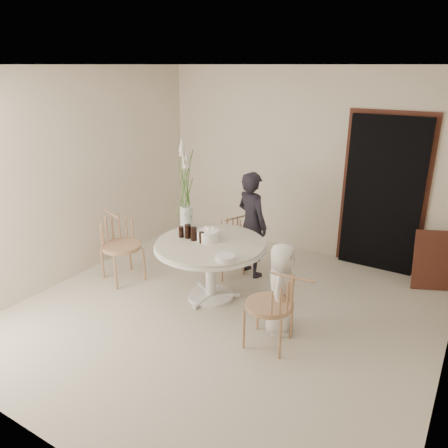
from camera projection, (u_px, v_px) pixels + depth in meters
The scene contains 18 objects.
ground at pixel (224, 314), 5.02m from camera, with size 4.50×4.50×0.00m, color beige.
room_shell at pixel (224, 177), 4.46m from camera, with size 4.50×4.50×4.50m.
doorway at pixel (383, 195), 5.84m from camera, with size 1.00×0.10×2.10m, color black.
door_trim at pixel (384, 190), 5.85m from camera, with size 1.12×0.03×2.22m, color #59241E.
table at pixel (210, 251), 5.18m from camera, with size 1.33×1.33×0.73m.
picture_frame at pixel (437, 260), 5.49m from camera, with size 0.58×0.04×0.77m, color #59241E.
chair_far at pixel (231, 237), 5.90m from camera, with size 0.54×0.56×0.78m.
chair_right at pixel (280, 300), 4.27m from camera, with size 0.52×0.49×0.82m.
chair_left at pixel (117, 237), 5.74m from camera, with size 0.62×0.60×0.88m.
girl at pixel (252, 224), 5.77m from camera, with size 0.52×0.34×1.42m, color black.
boy at pixel (281, 289), 4.55m from camera, with size 0.49×0.32×1.00m, color silver.
birthday_cake at pixel (208, 235), 5.18m from camera, with size 0.27×0.27×0.18m.
cola_tumbler_a at pixel (194, 234), 5.17m from camera, with size 0.08×0.08×0.16m, color black.
cola_tumbler_b at pixel (202, 237), 5.10m from camera, with size 0.06×0.06×0.13m, color black.
cola_tumbler_c at pixel (181, 232), 5.27m from camera, with size 0.06×0.06×0.13m, color black.
cola_tumbler_d at pixel (188, 231), 5.24m from camera, with size 0.08×0.08×0.17m, color black.
plate_stack at pixel (225, 258), 4.67m from camera, with size 0.22×0.22×0.05m, color white.
flower_vase at pixel (186, 192), 5.39m from camera, with size 0.16×0.16×1.18m.
Camera 1 is at (2.28, -3.71, 2.70)m, focal length 35.00 mm.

